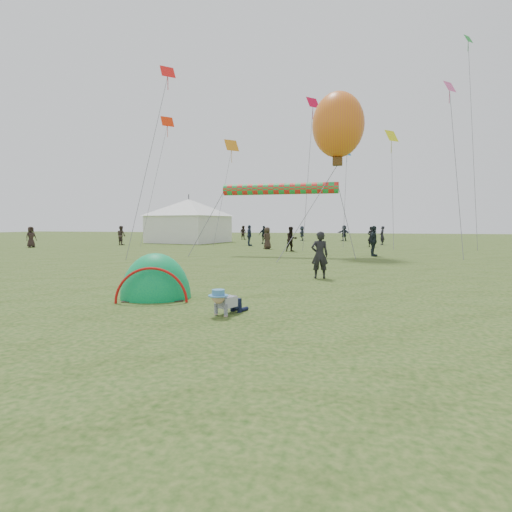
% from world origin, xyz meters
% --- Properties ---
extents(ground, '(140.00, 140.00, 0.00)m').
position_xyz_m(ground, '(0.00, 0.00, 0.00)').
color(ground, '#183B0E').
extents(crawling_toddler, '(0.75, 0.86, 0.56)m').
position_xyz_m(crawling_toddler, '(0.36, -0.46, 0.28)').
color(crawling_toddler, black).
rests_on(crawling_toddler, ground).
extents(popup_tent, '(2.10, 1.91, 2.24)m').
position_xyz_m(popup_tent, '(-1.91, 0.85, 0.00)').
color(popup_tent, '#048358').
rests_on(popup_tent, ground).
extents(standing_adult, '(0.65, 0.51, 1.58)m').
position_xyz_m(standing_adult, '(1.69, 5.44, 0.79)').
color(standing_adult, black).
rests_on(standing_adult, ground).
extents(event_marquee, '(7.67, 7.67, 4.52)m').
position_xyz_m(event_marquee, '(-13.16, 28.20, 2.26)').
color(event_marquee, white).
rests_on(event_marquee, ground).
extents(crowd_person_0, '(0.52, 0.67, 1.62)m').
position_xyz_m(crowd_person_0, '(4.89, 27.90, 0.81)').
color(crowd_person_0, black).
rests_on(crowd_person_0, ground).
extents(crowd_person_1, '(0.92, 0.81, 1.60)m').
position_xyz_m(crowd_person_1, '(-9.95, 36.06, 0.80)').
color(crowd_person_1, '#2E2421').
rests_on(crowd_person_1, ground).
extents(crowd_person_2, '(0.49, 1.03, 1.71)m').
position_xyz_m(crowd_person_2, '(-5.84, 23.83, 0.86)').
color(crowd_person_2, '#28334B').
rests_on(crowd_person_2, ground).
extents(crowd_person_3, '(1.11, 1.31, 1.76)m').
position_xyz_m(crowd_person_3, '(-11.95, 33.44, 0.88)').
color(crowd_person_3, '#2C2A37').
rests_on(crowd_person_3, ground).
extents(crowd_person_4, '(0.82, 0.92, 1.58)m').
position_xyz_m(crowd_person_4, '(-3.49, 20.20, 0.79)').
color(crowd_person_4, '#342820').
rests_on(crowd_person_4, ground).
extents(crowd_person_5, '(0.70, 1.52, 1.58)m').
position_xyz_m(crowd_person_5, '(-2.98, 34.78, 0.79)').
color(crowd_person_5, '#30394A').
rests_on(crowd_person_5, ground).
extents(crowd_person_7, '(0.98, 0.89, 1.65)m').
position_xyz_m(crowd_person_7, '(-16.90, 22.37, 0.83)').
color(crowd_person_7, '#433631').
rests_on(crowd_person_7, ground).
extents(crowd_person_8, '(1.01, 0.54, 1.64)m').
position_xyz_m(crowd_person_8, '(-5.41, 27.21, 0.82)').
color(crowd_person_8, black).
rests_on(crowd_person_8, ground).
extents(crowd_person_11, '(1.48, 1.41, 1.67)m').
position_xyz_m(crowd_person_11, '(1.44, 35.04, 0.84)').
color(crowd_person_11, '#1B222C').
rests_on(crowd_person_11, ground).
extents(crowd_person_12, '(0.70, 0.62, 1.62)m').
position_xyz_m(crowd_person_12, '(3.89, 24.40, 0.81)').
color(crowd_person_12, black).
rests_on(crowd_person_12, ground).
extents(crowd_person_13, '(1.01, 0.97, 1.64)m').
position_xyz_m(crowd_person_13, '(-1.35, 18.04, 0.82)').
color(crowd_person_13, black).
rests_on(crowd_person_13, ground).
extents(crowd_person_14, '(0.70, 1.09, 1.72)m').
position_xyz_m(crowd_person_14, '(3.76, 15.32, 0.86)').
color(crowd_person_14, '#1E292D').
rests_on(crowd_person_14, ground).
extents(crowd_person_15, '(1.20, 0.79, 1.74)m').
position_xyz_m(crowd_person_15, '(-18.63, 33.28, 0.87)').
color(crowd_person_15, '#232327').
rests_on(crowd_person_15, ground).
extents(crowd_person_16, '(0.75, 0.92, 1.61)m').
position_xyz_m(crowd_person_16, '(-21.63, 17.50, 0.81)').
color(crowd_person_16, '#2C1F1D').
rests_on(crowd_person_16, ground).
extents(balloon_kite, '(2.92, 2.92, 4.08)m').
position_xyz_m(balloon_kite, '(1.70, 15.46, 7.19)').
color(balloon_kite, orange).
extents(rainbow_tube_kite, '(6.64, 0.64, 0.64)m').
position_xyz_m(rainbow_tube_kite, '(-1.49, 14.62, 3.82)').
color(rainbow_tube_kite, red).
extents(diamond_kite_0, '(1.06, 1.06, 0.87)m').
position_xyz_m(diamond_kite_0, '(-0.68, 23.61, 11.13)').
color(diamond_kite_0, red).
extents(diamond_kite_1, '(1.15, 1.15, 0.94)m').
position_xyz_m(diamond_kite_1, '(-13.59, 24.82, 10.81)').
color(diamond_kite_1, '#F02802').
extents(diamond_kite_2, '(1.34, 1.34, 1.10)m').
position_xyz_m(diamond_kite_2, '(-8.63, 27.82, 9.07)').
color(diamond_kite_2, orange).
extents(diamond_kite_3, '(0.79, 0.79, 0.65)m').
position_xyz_m(diamond_kite_3, '(10.79, 26.86, 15.99)').
color(diamond_kite_3, green).
extents(diamond_kite_4, '(0.75, 0.75, 0.61)m').
position_xyz_m(diamond_kite_4, '(1.79, 28.28, 8.07)').
color(diamond_kite_4, '#157BC1').
extents(diamond_kite_5, '(0.85, 0.85, 0.69)m').
position_xyz_m(diamond_kite_5, '(8.12, 19.04, 10.14)').
color(diamond_kite_5, '#ED579B').
extents(diamond_kite_6, '(0.91, 0.91, 0.74)m').
position_xyz_m(diamond_kite_6, '(-8.44, 14.76, 11.00)').
color(diamond_kite_6, red).
extents(diamond_kite_8, '(1.16, 1.16, 0.95)m').
position_xyz_m(diamond_kite_8, '(5.35, 26.42, 8.89)').
color(diamond_kite_8, yellow).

